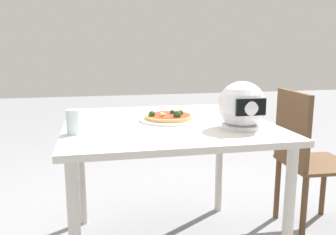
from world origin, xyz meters
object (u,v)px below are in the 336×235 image
(chair_side, at_px, (305,154))
(drinking_glass, at_px, (74,122))
(pizza, at_px, (169,116))
(motorcycle_helmet, at_px, (242,106))
(dining_table, at_px, (167,137))

(chair_side, bearing_deg, drinking_glass, 11.15)
(pizza, height_order, motorcycle_helmet, motorcycle_helmet)
(dining_table, bearing_deg, motorcycle_helmet, 145.02)
(dining_table, bearing_deg, drinking_glass, 21.40)
(pizza, xyz_separation_m, drinking_glass, (0.49, 0.21, 0.03))
(dining_table, distance_m, motorcycle_helmet, 0.44)
(motorcycle_helmet, bearing_deg, chair_side, -151.26)
(dining_table, distance_m, drinking_glass, 0.52)
(pizza, height_order, chair_side, chair_side)
(dining_table, xyz_separation_m, chair_side, (-0.89, -0.08, -0.18))
(drinking_glass, relative_size, chair_side, 0.13)
(chair_side, bearing_deg, motorcycle_helmet, 28.74)
(pizza, xyz_separation_m, chair_side, (-0.87, -0.06, -0.29))
(motorcycle_helmet, bearing_deg, drinking_glass, -3.12)
(motorcycle_helmet, xyz_separation_m, drinking_glass, (0.79, -0.04, -0.05))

